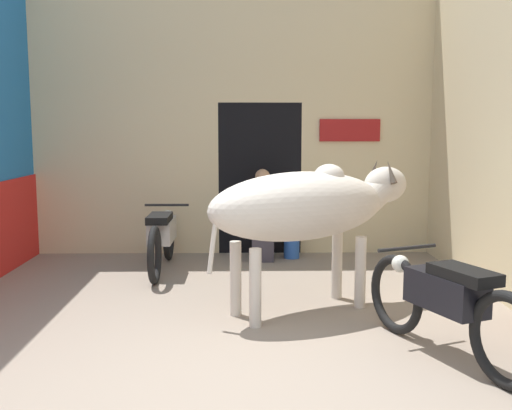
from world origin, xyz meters
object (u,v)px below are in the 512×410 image
object	(u,v)px
motorcycle_far	(162,236)
shopkeeper_seated	(263,213)
cow	(308,206)
motorcycle_near	(445,301)
plastic_stool	(292,241)

from	to	relation	value
motorcycle_far	shopkeeper_seated	world-z (taller)	shopkeeper_seated
cow	shopkeeper_seated	bearing A→B (deg)	99.25
cow	motorcycle_near	size ratio (longest dim) A/B	1.23
motorcycle_far	shopkeeper_seated	bearing A→B (deg)	25.55
motorcycle_far	plastic_stool	size ratio (longest dim) A/B	4.51
shopkeeper_seated	plastic_stool	world-z (taller)	shopkeeper_seated
motorcycle_near	plastic_stool	size ratio (longest dim) A/B	4.22
shopkeeper_seated	plastic_stool	distance (m)	0.59
plastic_stool	motorcycle_far	bearing A→B (deg)	-157.02
motorcycle_far	shopkeeper_seated	distance (m)	1.43
cow	shopkeeper_seated	distance (m)	2.33
motorcycle_near	shopkeeper_seated	world-z (taller)	shopkeeper_seated
motorcycle_near	shopkeeper_seated	distance (m)	3.76
cow	motorcycle_near	world-z (taller)	cow
cow	shopkeeper_seated	xyz separation A→B (m)	(-0.37, 2.27, -0.39)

